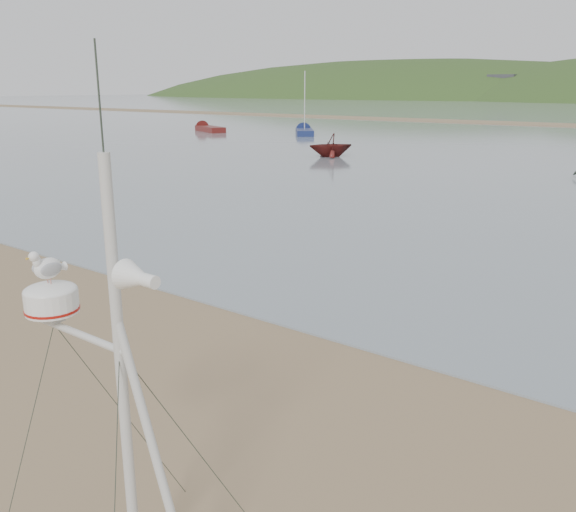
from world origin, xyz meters
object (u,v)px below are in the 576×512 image
Objects in this scene: mast_rig at (120,464)px; dinghy_red_far at (205,128)px; sailboat_blue_near at (304,131)px; boat_red at (331,134)px.

dinghy_red_far is (-39.74, 40.64, -0.80)m from mast_rig.
boat_red is at bearing -48.96° from sailboat_blue_near.
boat_red is 0.45× the size of dinghy_red_far.
boat_red reaches higher than dinghy_red_far.
mast_rig is 0.76× the size of dinghy_red_far.
mast_rig reaches higher than boat_red.
dinghy_red_far is (-9.99, -2.82, -0.01)m from sailboat_blue_near.
mast_rig is 56.84m from dinghy_red_far.
dinghy_red_far is at bearing -169.34° from boat_red.
mast_rig reaches higher than dinghy_red_far.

